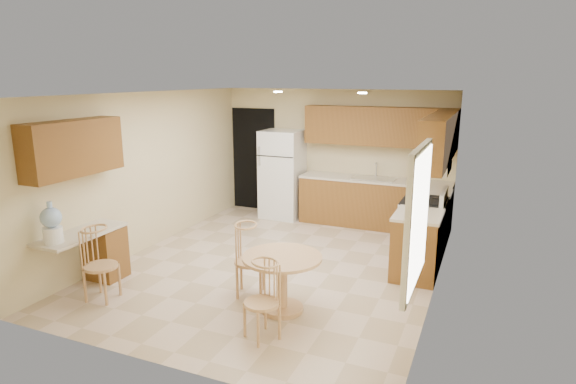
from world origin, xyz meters
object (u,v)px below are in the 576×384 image
at_px(chair_table_b, 258,296).
at_px(water_crock, 52,224).
at_px(refrigerator, 282,174).
at_px(dining_table, 282,275).
at_px(chair_desk, 95,259).
at_px(chair_table_a, 247,255).
at_px(stove, 423,228).

xyz_separation_m(chair_table_b, water_crock, (-2.70, -0.12, 0.48)).
relative_size(refrigerator, dining_table, 1.83).
height_order(refrigerator, chair_desk, refrigerator).
distance_m(refrigerator, water_crock, 4.64).
height_order(chair_table_b, chair_desk, chair_desk).
xyz_separation_m(chair_table_a, chair_desk, (-1.65, -0.84, -0.01)).
relative_size(chair_table_b, chair_desk, 0.92).
bearing_deg(stove, chair_table_a, -128.61).
bearing_deg(stove, dining_table, -117.55).
bearing_deg(stove, chair_desk, -138.00).
xyz_separation_m(dining_table, water_crock, (-2.65, -0.85, 0.55)).
xyz_separation_m(chair_table_b, chair_desk, (-2.25, 0.05, 0.04)).
bearing_deg(dining_table, chair_table_b, -86.09).
height_order(dining_table, chair_desk, chair_desk).
height_order(stove, water_crock, water_crock).
height_order(stove, chair_desk, stove).
height_order(chair_table_a, chair_desk, chair_table_a).
distance_m(dining_table, chair_table_a, 0.58).
bearing_deg(water_crock, chair_table_a, 25.74).
bearing_deg(refrigerator, stove, -22.99).
relative_size(chair_desk, water_crock, 1.80).
bearing_deg(chair_table_a, chair_desk, -81.56).
relative_size(chair_table_a, chair_desk, 1.01).
height_order(refrigerator, chair_table_b, refrigerator).
distance_m(refrigerator, stove, 3.15).
height_order(stove, chair_table_b, stove).
relative_size(chair_table_a, chair_table_b, 1.09).
relative_size(refrigerator, stove, 1.58).
xyz_separation_m(stove, chair_table_b, (-1.23, -3.18, 0.05)).
xyz_separation_m(dining_table, chair_table_a, (-0.55, 0.16, 0.11)).
bearing_deg(stove, refrigerator, 157.01).
distance_m(chair_table_a, chair_desk, 1.85).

